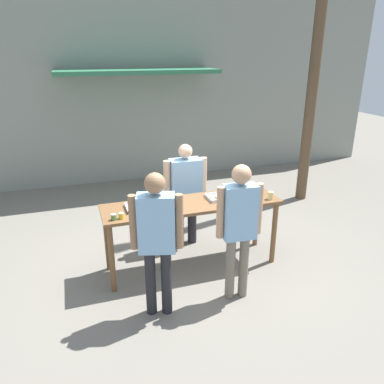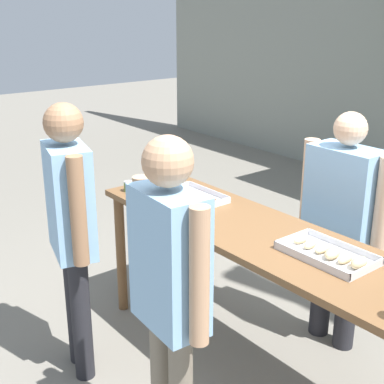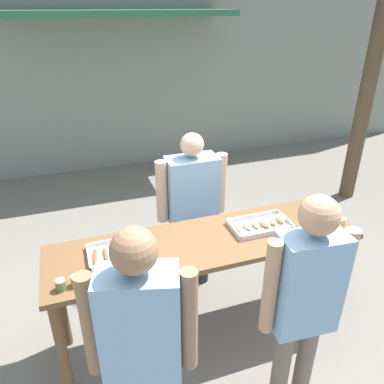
% 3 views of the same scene
% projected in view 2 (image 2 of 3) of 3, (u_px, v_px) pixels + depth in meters
% --- Properties ---
extents(ground_plane, '(24.00, 24.00, 0.00)m').
position_uv_depth(ground_plane, '(251.00, 367.00, 3.36)').
color(ground_plane, slate).
extents(serving_table, '(2.33, 0.65, 0.94)m').
position_uv_depth(serving_table, '(256.00, 250.00, 3.09)').
color(serving_table, brown).
rests_on(serving_table, ground).
extents(food_tray_sausages, '(0.43, 0.30, 0.04)m').
position_uv_depth(food_tray_sausages, '(192.00, 197.00, 3.54)').
color(food_tray_sausages, silver).
rests_on(food_tray_sausages, serving_table).
extents(food_tray_buns, '(0.48, 0.28, 0.06)m').
position_uv_depth(food_tray_buns, '(330.00, 254.00, 2.70)').
color(food_tray_buns, silver).
rests_on(food_tray_buns, serving_table).
extents(condiment_jar_mustard, '(0.06, 0.06, 0.07)m').
position_uv_depth(condiment_jar_mustard, '(129.00, 186.00, 3.68)').
color(condiment_jar_mustard, '#567A38').
rests_on(condiment_jar_mustard, serving_table).
extents(condiment_jar_ketchup, '(0.06, 0.06, 0.07)m').
position_uv_depth(condiment_jar_ketchup, '(137.00, 189.00, 3.62)').
color(condiment_jar_ketchup, gold).
rests_on(condiment_jar_ketchup, serving_table).
extents(person_server_behind_table, '(0.65, 0.25, 1.56)m').
position_uv_depth(person_server_behind_table, '(342.00, 214.00, 3.35)').
color(person_server_behind_table, '#232328').
rests_on(person_server_behind_table, ground).
extents(person_customer_holding_hotdog, '(0.55, 0.31, 1.67)m').
position_uv_depth(person_customer_holding_hotdog, '(71.00, 219.00, 3.03)').
color(person_customer_holding_hotdog, '#232328').
rests_on(person_customer_holding_hotdog, ground).
extents(person_customer_with_cup, '(0.54, 0.23, 1.66)m').
position_uv_depth(person_customer_with_cup, '(170.00, 283.00, 2.33)').
color(person_customer_with_cup, '#756B5B').
rests_on(person_customer_with_cup, ground).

